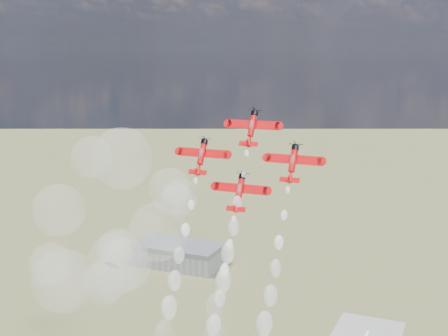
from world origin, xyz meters
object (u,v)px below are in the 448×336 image
plane_right (293,162)px  plane_slot (239,192)px  plane_lead (252,127)px  plane_left (201,156)px  hangar (180,254)px

plane_right → plane_slot: plane_right is taller
plane_lead → plane_right: plane_lead is taller
plane_lead → plane_right: 14.99m
plane_lead → plane_right: size_ratio=1.00×
plane_lead → plane_slot: plane_lead is taller
plane_left → plane_slot: plane_left is taller
plane_right → plane_lead: bearing=161.1°
hangar → plane_right: (120.10, -172.86, 93.75)m
plane_right → plane_slot: 14.99m
hangar → plane_right: size_ratio=3.58×
hangar → plane_left: (95.54, -172.86, 93.75)m
plane_lead → plane_left: size_ratio=1.00×
plane_lead → plane_slot: bearing=-90.0°
plane_left → hangar: bearing=118.9°
hangar → plane_left: 218.63m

